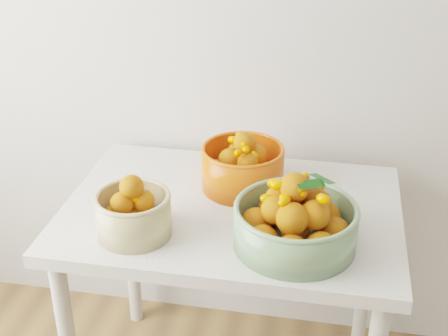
{
  "coord_description": "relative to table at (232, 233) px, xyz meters",
  "views": [
    {
      "loc": [
        -0.17,
        0.03,
        1.72
      ],
      "look_at": [
        -0.45,
        1.52,
        0.92
      ],
      "focal_mm": 50.0,
      "sensor_mm": 36.0,
      "label": 1
    }
  ],
  "objects": [
    {
      "name": "bowl_green",
      "position": [
        0.2,
        -0.17,
        0.17
      ],
      "size": [
        0.44,
        0.44,
        0.21
      ],
      "rotation": [
        0.0,
        0.0,
        0.41
      ],
      "color": "gray",
      "rests_on": "table"
    },
    {
      "name": "bowl_orange",
      "position": [
        0.01,
        0.12,
        0.17
      ],
      "size": [
        0.32,
        0.32,
        0.19
      ],
      "rotation": [
        0.0,
        0.0,
        0.26
      ],
      "color": "#F24C11",
      "rests_on": "table"
    },
    {
      "name": "table",
      "position": [
        0.0,
        0.0,
        0.0
      ],
      "size": [
        1.0,
        0.7,
        0.75
      ],
      "color": "silver",
      "rests_on": "ground"
    },
    {
      "name": "bowl_cream",
      "position": [
        -0.24,
        -0.19,
        0.16
      ],
      "size": [
        0.24,
        0.24,
        0.18
      ],
      "rotation": [
        0.0,
        0.0,
        -0.17
      ],
      "color": "tan",
      "rests_on": "table"
    }
  ]
}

